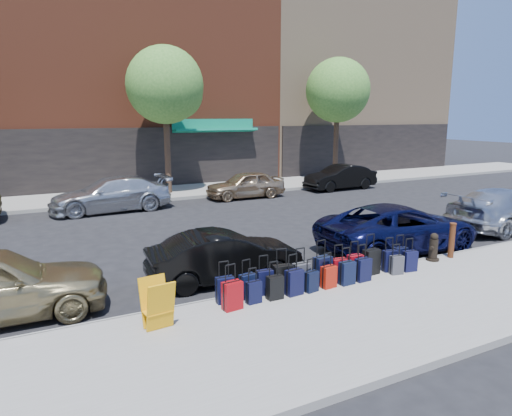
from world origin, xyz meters
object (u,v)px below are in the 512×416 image
tree_center (168,87)px  car_far_1 (111,194)px  car_far_3 (340,177)px  car_near_1 (225,257)px  bollard (452,240)px  tree_right (340,92)px  car_near_2 (399,228)px  fire_hydrant (433,248)px  car_far_2 (245,185)px  car_near_3 (508,209)px  display_rack (157,304)px  suitcase_front_5 (322,270)px

tree_center → car_far_1: 6.43m
tree_center → car_far_3: size_ratio=1.76×
tree_center → car_near_1: (-2.45, -12.72, -4.78)m
bollard → tree_right: bearing=64.7°
car_far_1 → car_near_2: bearing=32.3°
fire_hydrant → car_far_3: 13.17m
car_far_2 → car_far_3: 5.87m
bollard → car_near_3: car_near_3 is taller
car_near_1 → car_near_2: (5.76, 0.05, 0.08)m
tree_center → tree_right: (10.50, 0.00, 0.00)m
car_far_1 → car_near_3: bearing=49.4°
tree_right → display_rack: 21.74m
bollard → car_far_3: bearing=66.4°
car_near_3 → car_near_1: bearing=89.5°
car_near_2 → tree_center: bearing=16.4°
display_rack → car_near_3: size_ratio=0.18×
tree_center → car_near_1: tree_center is taller
tree_center → fire_hydrant: size_ratio=9.43×
bollard → car_near_2: 1.64m
display_rack → car_near_1: size_ratio=0.24×
car_far_1 → car_far_3: size_ratio=1.22×
car_near_1 → bollard: bearing=-100.0°
tree_center → display_rack: 16.24m
fire_hydrant → car_near_3: (5.63, 1.74, 0.24)m
display_rack → car_far_1: car_far_1 is taller
car_near_3 → suitcase_front_5: bearing=99.2°
suitcase_front_5 → car_far_3: (9.55, 11.87, 0.20)m
car_near_3 → car_near_2: bearing=90.3°
display_rack → car_far_1: 12.13m
tree_center → display_rack: (-4.70, -14.78, -4.80)m
car_far_2 → suitcase_front_5: bearing=-16.3°
car_near_1 → car_far_1: size_ratio=0.76×
suitcase_front_5 → fire_hydrant: bearing=-5.3°
fire_hydrant → bollard: 0.68m
tree_center → bollard: 15.49m
car_near_1 → car_far_3: 15.35m
display_rack → car_far_3: car_far_3 is taller
car_near_2 → tree_right: bearing=-27.8°
tree_center → car_far_3: (8.93, -2.41, -4.73)m
car_near_2 → car_far_2: bearing=3.2°
car_far_1 → car_far_2: car_far_1 is taller
car_near_1 → car_far_3: car_far_3 is taller
display_rack → car_near_1: car_near_1 is taller
tree_right → car_far_1: (-13.98, -2.71, -4.68)m
fire_hydrant → bollard: bollard is taller
bollard → car_near_3: 5.28m
suitcase_front_5 → car_far_3: car_far_3 is taller
car_near_2 → fire_hydrant: bearing=173.8°
tree_right → fire_hydrant: size_ratio=9.43×
car_near_2 → car_near_3: car_near_3 is taller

